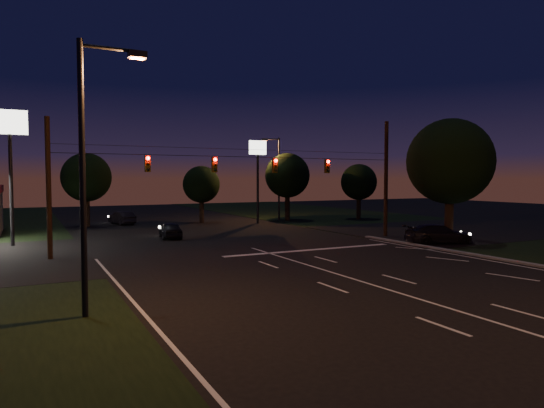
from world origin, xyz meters
TOP-DOWN VIEW (x-y plane):
  - ground at (0.00, 0.00)m, footprint 140.00×140.00m
  - cross_street_right at (20.00, 16.00)m, footprint 20.00×16.00m
  - center_line at (0.00, -6.00)m, footprint 0.14×40.00m
  - stop_bar at (3.00, 11.50)m, footprint 12.00×0.50m
  - utility_pole_right at (12.00, 15.00)m, footprint 0.30×0.30m
  - utility_pole_left at (-12.00, 15.00)m, footprint 0.28×0.28m
  - signal_span at (-0.00, 14.96)m, footprint 24.00×0.40m
  - pole_sign_left_near at (-14.00, 22.00)m, footprint 2.20×0.30m
  - pole_sign_right at (8.00, 30.00)m, footprint 1.80×0.30m
  - street_light_left at (-11.24, 2.00)m, footprint 2.20×0.35m
  - street_light_right_far at (11.24, 32.00)m, footprint 2.20×0.35m
  - tree_right_near at (13.53, 10.17)m, footprint 6.00×6.00m
  - tree_far_b at (-7.98, 34.13)m, footprint 4.60×4.60m
  - tree_far_c at (3.02, 33.10)m, footprint 3.80×3.80m
  - tree_far_d at (12.02, 31.13)m, footprint 4.80×4.80m
  - tree_far_e at (20.02, 29.11)m, footprint 4.00×4.00m
  - car_oncoming_a at (-3.35, 21.57)m, footprint 1.92×3.81m
  - car_oncoming_b at (-4.65, 34.92)m, footprint 2.20×4.10m
  - car_cross at (12.51, 10.00)m, footprint 5.04×3.30m

SIDE VIEW (x-z plane):
  - ground at x=0.00m, z-range 0.00..0.00m
  - cross_street_right at x=20.00m, z-range -0.01..0.01m
  - utility_pole_right at x=12.00m, z-range -4.50..4.50m
  - utility_pole_left at x=-12.00m, z-range -4.00..4.00m
  - center_line at x=0.00m, z-range 0.00..0.01m
  - stop_bar at x=3.00m, z-range 0.00..0.01m
  - car_oncoming_a at x=-3.35m, z-range 0.00..1.25m
  - car_oncoming_b at x=-4.65m, z-range 0.00..1.28m
  - car_cross at x=12.51m, z-range 0.00..1.36m
  - tree_far_c at x=3.02m, z-range 0.97..6.83m
  - tree_far_e at x=20.02m, z-range 1.03..7.20m
  - tree_far_b at x=-7.98m, z-range 1.12..8.10m
  - tree_far_d at x=12.02m, z-range 1.18..8.47m
  - street_light_left at x=-11.24m, z-range 0.74..9.74m
  - street_light_right_far at x=11.24m, z-range 0.74..9.74m
  - signal_span at x=0.00m, z-range 4.72..6.28m
  - tree_right_near at x=13.53m, z-range 1.30..10.06m
  - pole_sign_right at x=8.00m, z-range 2.04..10.44m
  - pole_sign_left_near at x=-14.00m, z-range 2.43..11.53m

